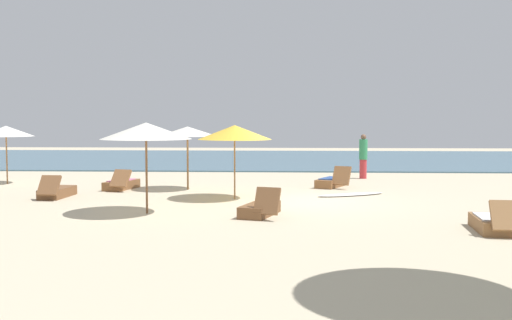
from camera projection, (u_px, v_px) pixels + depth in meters
name	position (u px, v px, depth m)	size (l,w,h in m)	color
ground_plane	(302.00, 202.00, 17.00)	(60.00, 60.00, 0.00)	beige
ocean_water	(294.00, 159.00, 33.93)	(48.00, 16.00, 0.06)	#476B7F
umbrella_0	(146.00, 131.00, 14.73)	(2.21, 2.21, 2.22)	brown
umbrella_1	(187.00, 131.00, 19.71)	(1.92, 1.92, 2.05)	olive
umbrella_3	(6.00, 131.00, 21.37)	(1.91, 1.91, 2.05)	olive
umbrella_4	(235.00, 132.00, 17.45)	(2.13, 2.13, 2.13)	olive
lounger_0	(332.00, 182.00, 20.51)	(1.22, 1.72, 0.75)	brown
lounger_2	(492.00, 223.00, 12.52)	(0.74, 1.71, 0.72)	olive
lounger_3	(121.00, 184.00, 19.86)	(0.96, 1.77, 0.69)	brown
lounger_4	(260.00, 209.00, 14.50)	(1.03, 1.72, 0.75)	brown
lounger_5	(57.00, 192.00, 17.85)	(0.67, 1.71, 0.70)	brown
person_1	(363.00, 156.00, 23.33)	(0.45, 0.45, 1.70)	#BF3338
surfboard	(351.00, 194.00, 18.33)	(2.27, 1.48, 0.07)	silver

